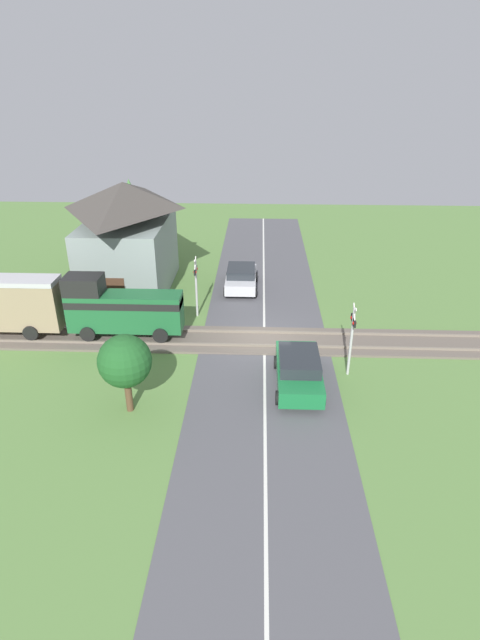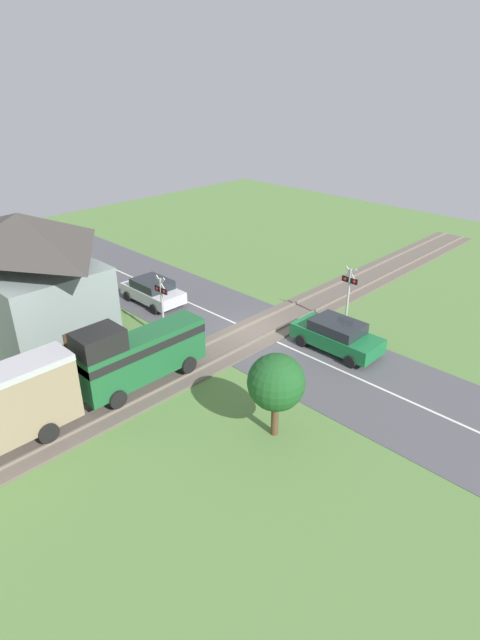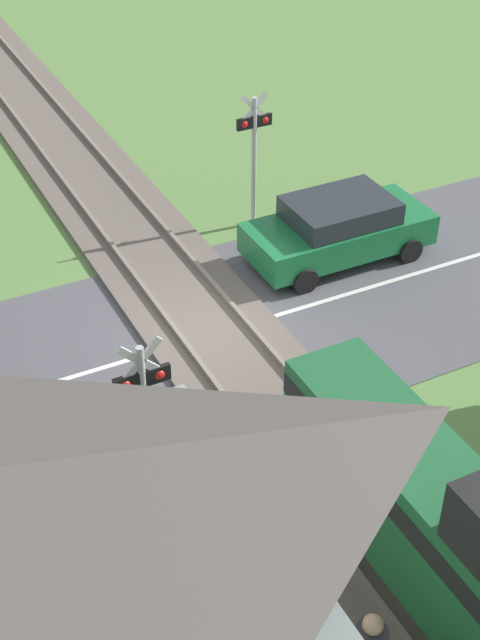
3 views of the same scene
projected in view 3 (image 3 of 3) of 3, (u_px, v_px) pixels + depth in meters
name	position (u px, v px, depth m)	size (l,w,h in m)	color
ground_plane	(213.00, 335.00, 18.50)	(60.00, 60.00, 0.00)	#5B8442
road_surface	(213.00, 335.00, 18.50)	(48.00, 6.40, 0.02)	#515156
track_bed	(213.00, 333.00, 18.46)	(2.80, 48.00, 0.24)	#665B51
car_near_crossing	(339.00, 228.00, 20.49)	(4.33, 2.02, 1.52)	#197038
crossing_signal_west_approach	(254.00, 143.00, 20.98)	(0.90, 0.18, 3.41)	#B7B7B7
crossing_signal_east_approach	(144.00, 406.00, 13.47)	(0.90, 0.18, 3.41)	#B7B7B7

